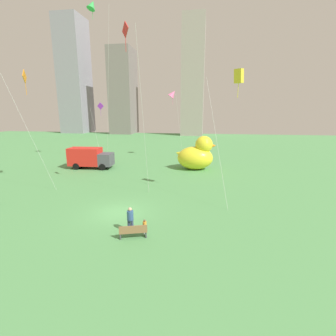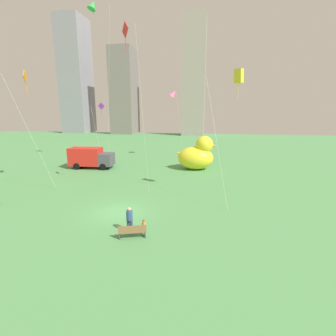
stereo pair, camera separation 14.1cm
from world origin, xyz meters
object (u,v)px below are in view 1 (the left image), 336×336
object	(u,v)px
kite_orange	(25,82)
kite_red	(127,40)
person_adult	(130,219)
person_child	(145,226)
park_bench	(133,231)
kite_yellow	(239,77)
giant_inflatable_duck	(197,155)
kite_pink	(173,94)
kite_green	(92,6)
box_truck	(90,158)
kite_purple	(100,108)

from	to	relation	value
kite_orange	kite_red	bearing A→B (deg)	-5.30
person_adult	person_child	bearing A→B (deg)	-8.14
kite_red	person_adult	bearing A→B (deg)	-74.33
park_bench	kite_red	xyz separation A→B (m)	(-2.39, 7.83, 13.11)
person_child	kite_yellow	size ratio (longest dim) A/B	0.09
giant_inflatable_duck	kite_pink	distance (m)	12.13
giant_inflatable_duck	kite_green	world-z (taller)	kite_green
kite_yellow	giant_inflatable_duck	bearing A→B (deg)	107.45
kite_yellow	box_truck	bearing A→B (deg)	151.41
kite_red	giant_inflatable_duck	bearing A→B (deg)	64.88
kite_orange	kite_red	world-z (taller)	kite_red
kite_yellow	kite_orange	world-z (taller)	kite_orange
kite_pink	kite_yellow	bearing A→B (deg)	-67.43
park_bench	person_child	world-z (taller)	person_child
kite_purple	giant_inflatable_duck	bearing A→B (deg)	-29.09
park_bench	kite_pink	xyz separation A→B (m)	(-1.13, 27.17, 9.98)
giant_inflatable_duck	box_truck	bearing A→B (deg)	-173.80
park_bench	box_truck	xyz separation A→B (m)	(-11.49, 18.07, 0.97)
kite_purple	kite_green	xyz separation A→B (m)	(3.66, -9.01, 12.84)
kite_purple	kite_red	xyz separation A→B (m)	(12.15, -21.68, 5.26)
park_bench	giant_inflatable_duck	size ratio (longest dim) A/B	0.33
giant_inflatable_duck	box_truck	size ratio (longest dim) A/B	0.91
kite_purple	kite_orange	size ratio (longest dim) A/B	0.80
kite_orange	kite_red	size ratio (longest dim) A/B	0.78
park_bench	kite_green	bearing A→B (deg)	117.95
giant_inflatable_duck	kite_red	bearing A→B (deg)	-115.12
park_bench	person_child	xyz separation A→B (m)	(0.58, 0.65, 0.08)
kite_green	kite_red	world-z (taller)	kite_green
person_adult	giant_inflatable_duck	distance (m)	19.24
park_bench	giant_inflatable_duck	world-z (taller)	giant_inflatable_duck
person_child	kite_pink	world-z (taller)	kite_pink
giant_inflatable_duck	kite_pink	bearing A→B (deg)	119.76
kite_purple	kite_green	world-z (taller)	kite_green
park_bench	person_adult	world-z (taller)	person_adult
kite_orange	kite_yellow	bearing A→B (deg)	-2.02
kite_yellow	kite_red	size ratio (longest dim) A/B	0.75
kite_pink	kite_orange	distance (m)	21.83
person_adult	person_child	distance (m)	1.08
person_child	kite_yellow	distance (m)	13.92
kite_orange	kite_green	world-z (taller)	kite_green
kite_purple	kite_orange	xyz separation A→B (m)	(1.60, -20.70, 2.22)
kite_yellow	kite_green	distance (m)	24.06
park_bench	kite_pink	distance (m)	28.97
kite_green	park_bench	bearing A→B (deg)	-62.05
person_adult	kite_orange	distance (m)	17.70
box_truck	person_adult	bearing A→B (deg)	-57.35
kite_pink	kite_purple	world-z (taller)	kite_pink
park_bench	kite_purple	xyz separation A→B (m)	(-14.54, 29.51, 7.85)
kite_orange	box_truck	bearing A→B (deg)	81.11
person_child	kite_green	size ratio (longest dim) A/B	0.05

